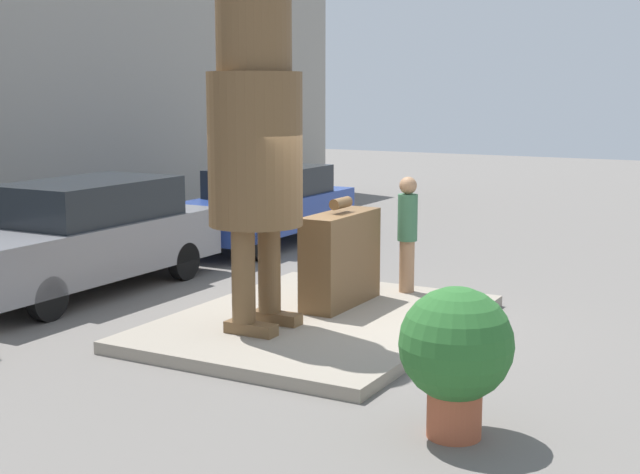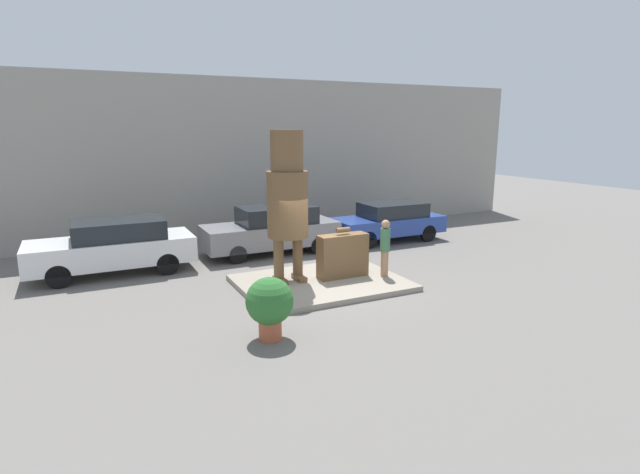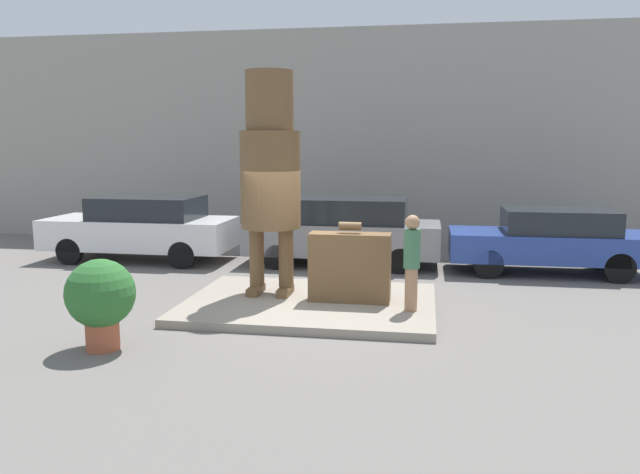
{
  "view_description": "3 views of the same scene",
  "coord_description": "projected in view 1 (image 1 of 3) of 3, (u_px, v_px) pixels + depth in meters",
  "views": [
    {
      "loc": [
        -9.7,
        -5.37,
        3.04
      ],
      "look_at": [
        0.07,
        0.02,
        1.17
      ],
      "focal_mm": 50.0,
      "sensor_mm": 36.0,
      "label": 1
    },
    {
      "loc": [
        -6.0,
        -12.09,
        4.39
      ],
      "look_at": [
        0.06,
        0.19,
        1.36
      ],
      "focal_mm": 28.0,
      "sensor_mm": 36.0,
      "label": 2
    },
    {
      "loc": [
        2.05,
        -10.97,
        3.03
      ],
      "look_at": [
        0.13,
        0.28,
        1.28
      ],
      "focal_mm": 35.0,
      "sensor_mm": 36.0,
      "label": 3
    }
  ],
  "objects": [
    {
      "name": "tourist",
      "position": [
        407.0,
        229.0,
        12.64
      ],
      "size": [
        0.28,
        0.28,
        1.66
      ],
      "color": "#A87A56",
      "rests_on": "pedestal"
    },
    {
      "name": "statue_figure",
      "position": [
        255.0,
        127.0,
        10.48
      ],
      "size": [
        1.13,
        1.13,
        4.17
      ],
      "color": "brown",
      "rests_on": "pedestal"
    },
    {
      "name": "parked_car_grey",
      "position": [
        83.0,
        235.0,
        13.34
      ],
      "size": [
        4.73,
        1.78,
        1.67
      ],
      "rotation": [
        0.0,
        0.0,
        3.14
      ],
      "color": "gray",
      "rests_on": "ground_plane"
    },
    {
      "name": "parked_car_blue",
      "position": [
        265.0,
        204.0,
        17.39
      ],
      "size": [
        4.43,
        1.73,
        1.51
      ],
      "rotation": [
        0.0,
        0.0,
        3.14
      ],
      "color": "#284293",
      "rests_on": "ground_plane"
    },
    {
      "name": "ground_plane",
      "position": [
        318.0,
        328.0,
        11.43
      ],
      "size": [
        60.0,
        60.0,
        0.0
      ],
      "primitive_type": "plane",
      "color": "slate"
    },
    {
      "name": "giant_suitcase",
      "position": [
        341.0,
        258.0,
        11.95
      ],
      "size": [
        1.47,
        0.49,
        1.45
      ],
      "color": "brown",
      "rests_on": "pedestal"
    },
    {
      "name": "planter_pot",
      "position": [
        456.0,
        350.0,
        7.73
      ],
      "size": [
        1.01,
        1.01,
        1.35
      ],
      "color": "#AD5638",
      "rests_on": "ground_plane"
    },
    {
      "name": "pedestal",
      "position": [
        318.0,
        322.0,
        11.42
      ],
      "size": [
        4.53,
        3.43,
        0.15
      ],
      "color": "gray",
      "rests_on": "ground_plane"
    }
  ]
}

